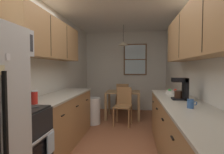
{
  "coord_description": "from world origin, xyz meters",
  "views": [
    {
      "loc": [
        0.33,
        -2.37,
        1.37
      ],
      "look_at": [
        -0.14,
        1.25,
        1.2
      ],
      "focal_mm": 29.17,
      "sensor_mm": 36.0,
      "label": 1
    }
  ],
  "objects_px": {
    "dining_chair_far": "(122,97)",
    "trash_bin": "(93,111)",
    "coffee_maker": "(182,88)",
    "mug_by_coffeemaker": "(191,104)",
    "dining_chair_near": "(123,104)",
    "fruit_bowl": "(172,92)",
    "dining_table": "(123,96)",
    "storage_canister": "(34,97)",
    "microwave_over_range": "(2,40)",
    "stove_range": "(14,150)"
  },
  "relations": [
    {
      "from": "storage_canister",
      "to": "mug_by_coffeemaker",
      "type": "relative_size",
      "value": 1.59
    },
    {
      "from": "trash_bin",
      "to": "fruit_bowl",
      "type": "bearing_deg",
      "value": -27.31
    },
    {
      "from": "microwave_over_range",
      "to": "dining_chair_near",
      "type": "height_order",
      "value": "microwave_over_range"
    },
    {
      "from": "dining_chair_far",
      "to": "trash_bin",
      "type": "relative_size",
      "value": 1.39
    },
    {
      "from": "dining_table",
      "to": "storage_canister",
      "type": "xyz_separation_m",
      "value": [
        -1.0,
        -2.74,
        0.38
      ]
    },
    {
      "from": "coffee_maker",
      "to": "mug_by_coffeemaker",
      "type": "relative_size",
      "value": 2.9
    },
    {
      "from": "dining_chair_near",
      "to": "fruit_bowl",
      "type": "bearing_deg",
      "value": -44.49
    },
    {
      "from": "trash_bin",
      "to": "storage_canister",
      "type": "relative_size",
      "value": 3.6
    },
    {
      "from": "trash_bin",
      "to": "mug_by_coffeemaker",
      "type": "distance_m",
      "value": 2.77
    },
    {
      "from": "dining_chair_near",
      "to": "fruit_bowl",
      "type": "xyz_separation_m",
      "value": [
        0.97,
        -0.95,
        0.44
      ]
    },
    {
      "from": "dining_chair_far",
      "to": "trash_bin",
      "type": "bearing_deg",
      "value": -117.93
    },
    {
      "from": "coffee_maker",
      "to": "fruit_bowl",
      "type": "distance_m",
      "value": 0.65
    },
    {
      "from": "mug_by_coffeemaker",
      "to": "fruit_bowl",
      "type": "distance_m",
      "value": 1.23
    },
    {
      "from": "dining_chair_near",
      "to": "mug_by_coffeemaker",
      "type": "xyz_separation_m",
      "value": [
        0.94,
        -2.18,
        0.45
      ]
    },
    {
      "from": "storage_canister",
      "to": "mug_by_coffeemaker",
      "type": "distance_m",
      "value": 1.98
    },
    {
      "from": "dining_chair_far",
      "to": "coffee_maker",
      "type": "distance_m",
      "value": 2.98
    },
    {
      "from": "dining_chair_near",
      "to": "fruit_bowl",
      "type": "relative_size",
      "value": 3.79
    },
    {
      "from": "dining_chair_near",
      "to": "trash_bin",
      "type": "bearing_deg",
      "value": -174.67
    },
    {
      "from": "fruit_bowl",
      "to": "dining_chair_far",
      "type": "bearing_deg",
      "value": 117.37
    },
    {
      "from": "dining_table",
      "to": "trash_bin",
      "type": "relative_size",
      "value": 1.41
    },
    {
      "from": "fruit_bowl",
      "to": "trash_bin",
      "type": "bearing_deg",
      "value": 152.69
    },
    {
      "from": "stove_range",
      "to": "microwave_over_range",
      "type": "distance_m",
      "value": 1.21
    },
    {
      "from": "coffee_maker",
      "to": "trash_bin",
      "type": "bearing_deg",
      "value": 138.65
    },
    {
      "from": "dining_chair_far",
      "to": "storage_canister",
      "type": "relative_size",
      "value": 5.02
    },
    {
      "from": "dining_chair_far",
      "to": "trash_bin",
      "type": "distance_m",
      "value": 1.37
    },
    {
      "from": "microwave_over_range",
      "to": "storage_canister",
      "type": "bearing_deg",
      "value": 75.35
    },
    {
      "from": "dining_chair_near",
      "to": "mug_by_coffeemaker",
      "type": "height_order",
      "value": "mug_by_coffeemaker"
    },
    {
      "from": "dining_table",
      "to": "mug_by_coffeemaker",
      "type": "height_order",
      "value": "mug_by_coffeemaker"
    },
    {
      "from": "dining_table",
      "to": "coffee_maker",
      "type": "xyz_separation_m",
      "value": [
        1.03,
        -2.15,
        0.46
      ]
    },
    {
      "from": "microwave_over_range",
      "to": "fruit_bowl",
      "type": "xyz_separation_m",
      "value": [
        2.12,
        1.63,
        -0.74
      ]
    },
    {
      "from": "trash_bin",
      "to": "coffee_maker",
      "type": "relative_size",
      "value": 1.97
    },
    {
      "from": "dining_chair_near",
      "to": "dining_chair_far",
      "type": "relative_size",
      "value": 1.0
    },
    {
      "from": "microwave_over_range",
      "to": "trash_bin",
      "type": "xyz_separation_m",
      "value": [
        0.41,
        2.52,
        -1.35
      ]
    },
    {
      "from": "trash_bin",
      "to": "fruit_bowl",
      "type": "relative_size",
      "value": 2.72
    },
    {
      "from": "dining_chair_near",
      "to": "trash_bin",
      "type": "xyz_separation_m",
      "value": [
        -0.74,
        -0.07,
        -0.18
      ]
    },
    {
      "from": "trash_bin",
      "to": "dining_table",
      "type": "bearing_deg",
      "value": 42.3
    },
    {
      "from": "dining_table",
      "to": "stove_range",
      "type": "bearing_deg",
      "value": -107.44
    },
    {
      "from": "dining_chair_far",
      "to": "trash_bin",
      "type": "height_order",
      "value": "dining_chair_far"
    },
    {
      "from": "storage_canister",
      "to": "fruit_bowl",
      "type": "bearing_deg",
      "value": 31.28
    },
    {
      "from": "trash_bin",
      "to": "dining_chair_far",
      "type": "bearing_deg",
      "value": 62.07
    },
    {
      "from": "microwave_over_range",
      "to": "storage_canister",
      "type": "height_order",
      "value": "microwave_over_range"
    },
    {
      "from": "mug_by_coffeemaker",
      "to": "coffee_maker",
      "type": "bearing_deg",
      "value": 85.87
    },
    {
      "from": "stove_range",
      "to": "storage_canister",
      "type": "relative_size",
      "value": 6.13
    },
    {
      "from": "trash_bin",
      "to": "storage_canister",
      "type": "distance_m",
      "value": 2.23
    },
    {
      "from": "fruit_bowl",
      "to": "dining_chair_near",
      "type": "bearing_deg",
      "value": 135.51
    },
    {
      "from": "stove_range",
      "to": "dining_chair_near",
      "type": "relative_size",
      "value": 1.22
    },
    {
      "from": "dining_table",
      "to": "dining_chair_far",
      "type": "relative_size",
      "value": 1.01
    },
    {
      "from": "coffee_maker",
      "to": "mug_by_coffeemaker",
      "type": "xyz_separation_m",
      "value": [
        -0.04,
        -0.59,
        -0.12
      ]
    },
    {
      "from": "storage_canister",
      "to": "trash_bin",
      "type": "bearing_deg",
      "value": 81.88
    },
    {
      "from": "storage_canister",
      "to": "coffee_maker",
      "type": "distance_m",
      "value": 2.11
    }
  ]
}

